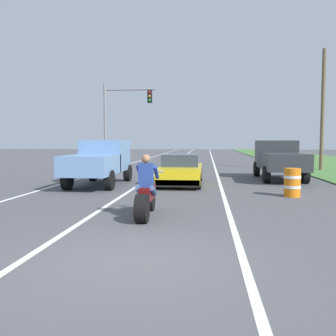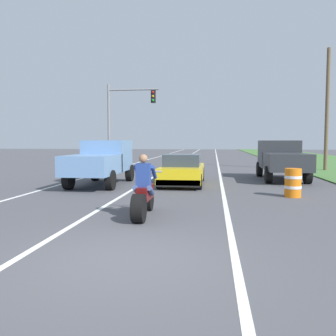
% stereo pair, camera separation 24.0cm
% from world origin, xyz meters
% --- Properties ---
extents(ground_plane, '(160.00, 160.00, 0.00)m').
position_xyz_m(ground_plane, '(0.00, 0.00, 0.00)').
color(ground_plane, '#4C4C51').
extents(lane_stripe_left_solid, '(0.14, 120.00, 0.01)m').
position_xyz_m(lane_stripe_left_solid, '(-5.40, 20.00, 0.00)').
color(lane_stripe_left_solid, white).
rests_on(lane_stripe_left_solid, ground).
extents(lane_stripe_right_solid, '(0.14, 120.00, 0.01)m').
position_xyz_m(lane_stripe_right_solid, '(1.80, 20.00, 0.00)').
color(lane_stripe_right_solid, white).
rests_on(lane_stripe_right_solid, ground).
extents(lane_stripe_centre_dashed, '(0.14, 120.00, 0.01)m').
position_xyz_m(lane_stripe_centre_dashed, '(-1.80, 20.00, 0.00)').
color(lane_stripe_centre_dashed, white).
rests_on(lane_stripe_centre_dashed, ground).
extents(motorcycle_with_rider, '(0.70, 2.21, 1.62)m').
position_xyz_m(motorcycle_with_rider, '(-0.34, 3.30, 0.59)').
color(motorcycle_with_rider, black).
rests_on(motorcycle_with_rider, ground).
extents(sports_car_yellow, '(1.84, 4.30, 1.37)m').
position_xyz_m(sports_car_yellow, '(0.05, 10.40, 0.63)').
color(sports_car_yellow, yellow).
rests_on(sports_car_yellow, ground).
extents(pickup_truck_left_lane_light_blue, '(2.02, 4.80, 1.98)m').
position_xyz_m(pickup_truck_left_lane_light_blue, '(-3.51, 9.84, 1.11)').
color(pickup_truck_left_lane_light_blue, '#6B93C6').
rests_on(pickup_truck_left_lane_light_blue, ground).
extents(pickup_truck_right_shoulder_dark_grey, '(2.02, 4.80, 1.98)m').
position_xyz_m(pickup_truck_right_shoulder_dark_grey, '(4.82, 13.03, 1.11)').
color(pickup_truck_right_shoulder_dark_grey, '#2D3035').
rests_on(pickup_truck_right_shoulder_dark_grey, ground).
extents(traffic_light_mast_near, '(3.76, 0.34, 6.00)m').
position_xyz_m(traffic_light_mast_near, '(-5.02, 19.93, 3.94)').
color(traffic_light_mast_near, gray).
rests_on(traffic_light_mast_near, ground).
extents(utility_pole_roadside, '(0.24, 0.24, 7.89)m').
position_xyz_m(utility_pole_roadside, '(8.68, 19.02, 3.95)').
color(utility_pole_roadside, brown).
rests_on(utility_pole_roadside, ground).
extents(construction_barrel_nearest, '(0.58, 0.58, 1.00)m').
position_xyz_m(construction_barrel_nearest, '(4.18, 7.29, 0.50)').
color(construction_barrel_nearest, orange).
rests_on(construction_barrel_nearest, ground).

